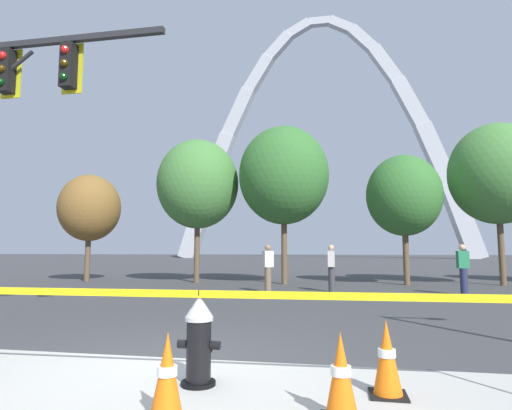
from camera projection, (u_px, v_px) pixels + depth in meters
ground_plane at (166, 366)px, 5.22m from camera, size 240.00×240.00×0.00m
fire_hydrant at (199, 340)px, 4.51m from camera, size 0.46×0.48×0.99m
caution_tape_barrier at (237, 318)px, 4.43m from camera, size 5.84×0.23×1.03m
traffic_cone_by_hydrant at (167, 378)px, 3.54m from camera, size 0.36×0.36×0.73m
traffic_cone_mid_sidewalk at (387, 359)px, 4.16m from camera, size 0.36×0.36×0.73m
traffic_cone_curb_edge at (341, 378)px, 3.55m from camera, size 0.36×0.36×0.73m
monument_arch at (322, 148)px, 73.33m from camera, size 50.54×2.77×42.90m
tree_far_left at (90, 208)px, 19.59m from camera, size 2.78×2.78×4.87m
tree_left_mid at (198, 184)px, 18.95m from camera, size 3.61×3.61×6.31m
tree_center_left at (284, 175)px, 18.09m from camera, size 3.81×3.81×6.66m
tree_center_right at (404, 196)px, 17.57m from camera, size 3.04×3.04×5.33m
tree_right_mid at (497, 174)px, 17.41m from camera, size 3.77×3.77×6.59m
pedestrian_walking_left at (463, 269)px, 13.36m from camera, size 0.37×0.25×1.59m
pedestrian_standing_center at (268, 268)px, 14.19m from camera, size 0.39×0.37×1.59m
pedestrian_walking_right at (331, 268)px, 14.42m from camera, size 0.23×0.36×1.59m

